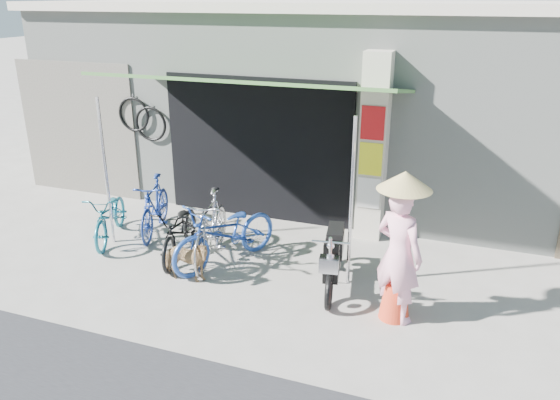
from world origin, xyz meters
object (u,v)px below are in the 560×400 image
(bike_blue, at_px, (155,206))
(street_dog, at_px, (186,261))
(bike_black, at_px, (180,230))
(nun, at_px, (399,249))
(bike_navy, at_px, (226,234))
(bike_teal, at_px, (111,215))
(bike_silver, at_px, (211,228))
(moped, at_px, (333,257))

(bike_blue, bearing_deg, street_dog, -61.80)
(bike_black, distance_m, nun, 3.43)
(bike_black, relative_size, street_dog, 2.20)
(bike_navy, bearing_deg, bike_teal, -158.13)
(bike_silver, xyz_separation_m, nun, (2.86, -0.66, 0.41))
(bike_blue, bearing_deg, bike_silver, -39.90)
(street_dog, bearing_deg, nun, -93.71)
(bike_blue, distance_m, bike_black, 1.05)
(bike_teal, distance_m, bike_blue, 0.72)
(bike_silver, relative_size, moped, 1.05)
(bike_teal, xyz_separation_m, street_dog, (1.84, -0.83, -0.10))
(bike_silver, bearing_deg, bike_blue, 145.53)
(bike_teal, xyz_separation_m, nun, (4.72, -0.75, 0.52))
(bike_silver, bearing_deg, street_dog, -103.70)
(bike_navy, bearing_deg, bike_black, -153.58)
(street_dog, xyz_separation_m, nun, (2.88, 0.07, 0.62))
(bike_silver, height_order, nun, nun)
(bike_silver, bearing_deg, bike_teal, 165.64)
(bike_silver, height_order, street_dog, bike_silver)
(bike_blue, distance_m, bike_navy, 1.72)
(bike_teal, bearing_deg, moped, -24.16)
(bike_silver, xyz_separation_m, street_dog, (-0.03, -0.73, -0.21))
(bike_black, xyz_separation_m, bike_navy, (0.76, 0.01, 0.06))
(bike_blue, xyz_separation_m, moped, (3.25, -0.69, -0.05))
(nun, bearing_deg, bike_teal, 18.39)
(bike_black, xyz_separation_m, bike_silver, (0.49, 0.06, 0.09))
(bike_black, height_order, moped, moped)
(bike_teal, bearing_deg, bike_blue, 20.24)
(bike_blue, bearing_deg, bike_black, -53.66)
(bike_silver, xyz_separation_m, bike_navy, (0.28, -0.06, -0.03))
(bike_teal, relative_size, bike_silver, 0.91)
(bike_black, relative_size, bike_navy, 0.87)
(bike_navy, xyz_separation_m, nun, (2.58, -0.60, 0.44))
(street_dog, distance_m, nun, 2.95)
(moped, bearing_deg, nun, -39.92)
(bike_teal, height_order, street_dog, bike_teal)
(bike_navy, height_order, nun, nun)
(bike_blue, relative_size, nun, 0.83)
(bike_blue, xyz_separation_m, street_dog, (1.30, -1.30, -0.17))
(bike_navy, bearing_deg, bike_silver, -165.99)
(bike_blue, relative_size, bike_navy, 0.85)
(bike_navy, bearing_deg, nun, 12.87)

